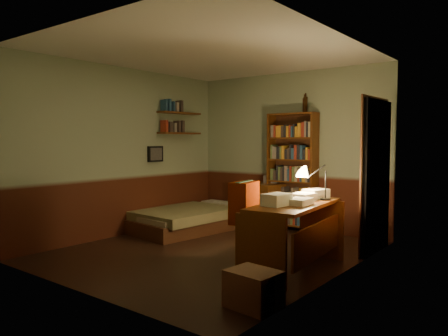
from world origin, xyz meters
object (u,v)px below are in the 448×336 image
Objects in this scene: mini_stereo at (271,179)px; desk at (294,237)px; dresser at (259,205)px; office_chair at (260,223)px; bookshelf at (292,172)px; bed at (193,211)px; cardboard_box_a at (254,289)px; desk_lamp at (326,174)px; cardboard_box_b at (267,291)px.

mini_stereo is 0.16× the size of desk.
dresser is 0.81× the size of office_chair.
desk is at bearing -59.18° from bookshelf.
desk is 1.38× the size of office_chair.
desk reaches higher than bed.
office_chair is 2.37× the size of cardboard_box_a.
desk is 2.30× the size of desk_lamp.
dresser is at bearing 53.71° from bed.
mini_stereo reaches higher than desk.
mini_stereo is at bearing 52.27° from bed.
bookshelf is 2.31m from desk.
desk_lamp reaches higher than cardboard_box_a.
office_chair is at bearing -78.95° from mini_stereo.
bookshelf is at bearing 97.91° from office_chair.
cardboard_box_a is at bearing -110.63° from desk_lamp.
bed is at bearing 140.65° from cardboard_box_a.
dresser is at bearing 122.50° from cardboard_box_a.
bed is at bearing 151.53° from desk.
desk_lamp is 2.09× the size of cardboard_box_b.
bookshelf is at bearing 115.15° from cardboard_box_b.
bookshelf is 2.26m from office_chair.
office_chair is (1.33, -2.01, 0.14)m from dresser.
cardboard_box_a is 0.18m from cardboard_box_b.
dresser is 3.60× the size of mini_stereo.
mini_stereo is at bearing 175.61° from bookshelf.
dresser is at bearing -170.64° from bookshelf.
office_chair is (-0.53, -0.59, -0.56)m from desk_lamp.
mini_stereo is at bearing 121.88° from desk.
bookshelf is (1.35, 0.91, 0.65)m from bed.
bookshelf is 3.52m from cardboard_box_a.
office_chair is at bearing -22.64° from bed.
desk_lamp is (0.17, 0.44, 0.70)m from desk.
office_chair is 1.17m from cardboard_box_b.
office_chair is (2.10, -1.18, 0.22)m from bed.
bed reaches higher than cardboard_box_b.
office_chair reaches higher than desk.
bed is 2.42m from office_chair.
dresser is at bearing 119.03° from desk_lamp.
desk_lamp reaches higher than office_chair.
desk is (1.11, -1.94, -0.57)m from bookshelf.
mini_stereo is 2.54m from desk.
desk is 4.81× the size of cardboard_box_b.
desk_lamp reaches higher than desk.
cardboard_box_a is (2.72, -2.23, -0.14)m from bed.
cardboard_box_b is at bearing -76.53° from mini_stereo.
bookshelf is 1.33× the size of desk.
dresser is at bearing 124.40° from cardboard_box_b.
desk reaches higher than dresser.
cardboard_box_a reaches higher than cardboard_box_b.
cardboard_box_a is (1.79, -3.18, -0.65)m from mini_stereo.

